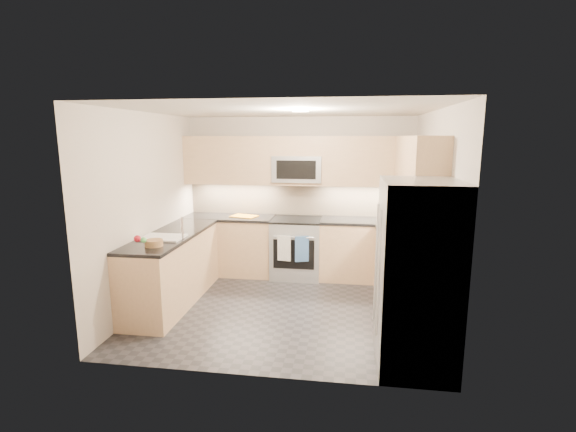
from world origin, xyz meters
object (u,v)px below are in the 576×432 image
object	(u,v)px
microwave	(298,169)
fruit_basket	(154,243)
refrigerator	(417,275)
utensil_bowl	(397,217)
cutting_board	(244,216)
gas_range	(296,248)

from	to	relation	value
microwave	fruit_basket	world-z (taller)	microwave
microwave	refrigerator	world-z (taller)	microwave
fruit_basket	microwave	bearing A→B (deg)	54.90
microwave	utensil_bowl	bearing A→B (deg)	-7.03
microwave	cutting_board	size ratio (longest dim) A/B	1.94
gas_range	cutting_board	bearing A→B (deg)	178.02
refrigerator	fruit_basket	bearing A→B (deg)	169.87
refrigerator	cutting_board	bearing A→B (deg)	133.07
cutting_board	fruit_basket	bearing A→B (deg)	-106.82
gas_range	utensil_bowl	world-z (taller)	utensil_bowl
utensil_bowl	fruit_basket	bearing A→B (deg)	-147.98
refrigerator	cutting_board	xyz separation A→B (m)	(-2.29, 2.45, 0.05)
utensil_bowl	fruit_basket	world-z (taller)	utensil_bowl
gas_range	utensil_bowl	distance (m)	1.63
microwave	cutting_board	xyz separation A→B (m)	(-0.84, -0.10, -0.75)
microwave	refrigerator	bearing A→B (deg)	-60.38
cutting_board	gas_range	bearing A→B (deg)	-1.98
refrigerator	cutting_board	size ratio (longest dim) A/B	4.59
utensil_bowl	gas_range	bearing A→B (deg)	177.64
fruit_basket	cutting_board	bearing A→B (deg)	73.18
cutting_board	refrigerator	bearing A→B (deg)	-46.93
gas_range	utensil_bowl	size ratio (longest dim) A/B	3.25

